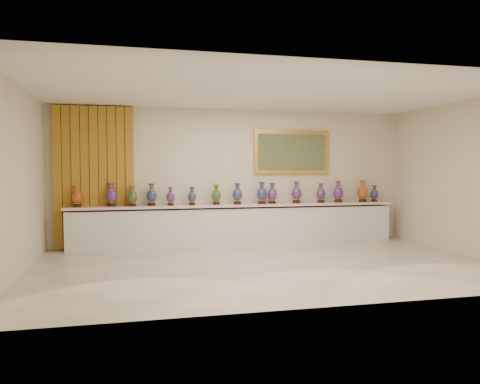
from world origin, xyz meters
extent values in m
plane|color=beige|center=(0.00, 0.00, 0.00)|extent=(8.00, 8.00, 0.00)
plane|color=beige|center=(0.00, 2.50, 1.50)|extent=(8.00, 0.00, 8.00)
plane|color=beige|center=(-4.00, 0.00, 1.50)|extent=(0.00, 5.00, 5.00)
plane|color=beige|center=(4.00, 0.00, 1.50)|extent=(0.00, 5.00, 5.00)
plane|color=white|center=(0.00, 0.00, 3.00)|extent=(8.00, 8.00, 0.00)
cube|color=#B17826|center=(-3.03, 2.44, 1.50)|extent=(1.64, 0.14, 2.95)
cube|color=gold|center=(1.32, 2.46, 2.06)|extent=(1.80, 0.06, 1.00)
cube|color=#1C3118|center=(1.32, 2.42, 2.06)|extent=(1.62, 0.02, 0.82)
cube|color=white|center=(0.00, 2.27, 0.41)|extent=(7.20, 0.42, 0.81)
cube|color=#FFD6D8|center=(0.00, 2.25, 0.88)|extent=(7.28, 0.48, 0.05)
cylinder|color=black|center=(-3.36, 2.26, 0.92)|extent=(0.16, 0.16, 0.04)
cone|color=gold|center=(-3.36, 2.26, 0.97)|extent=(0.14, 0.14, 0.03)
ellipsoid|color=maroon|center=(-3.36, 2.26, 1.10)|extent=(0.24, 0.24, 0.26)
cylinder|color=gold|center=(-3.36, 2.26, 1.21)|extent=(0.14, 0.14, 0.01)
cylinder|color=maroon|center=(-3.36, 2.26, 1.27)|extent=(0.08, 0.08, 0.09)
cone|color=maroon|center=(-3.36, 2.26, 1.33)|extent=(0.14, 0.14, 0.03)
cylinder|color=gold|center=(-3.36, 2.26, 1.35)|extent=(0.15, 0.15, 0.01)
cylinder|color=black|center=(-2.68, 2.29, 0.92)|extent=(0.17, 0.17, 0.05)
cone|color=gold|center=(-2.68, 2.29, 0.98)|extent=(0.15, 0.15, 0.03)
ellipsoid|color=#240A4B|center=(-2.68, 2.29, 1.12)|extent=(0.25, 0.25, 0.29)
cylinder|color=gold|center=(-2.68, 2.29, 1.24)|extent=(0.16, 0.16, 0.01)
cylinder|color=#240A4B|center=(-2.68, 2.29, 1.30)|extent=(0.09, 0.09, 0.10)
cone|color=#240A4B|center=(-2.68, 2.29, 1.37)|extent=(0.16, 0.16, 0.04)
cylinder|color=gold|center=(-2.68, 2.29, 1.39)|extent=(0.16, 0.16, 0.01)
cylinder|color=black|center=(-2.26, 2.24, 0.92)|extent=(0.15, 0.15, 0.04)
cone|color=gold|center=(-2.26, 2.24, 0.97)|extent=(0.13, 0.13, 0.03)
ellipsoid|color=black|center=(-2.26, 2.24, 1.09)|extent=(0.22, 0.22, 0.25)
cylinder|color=gold|center=(-2.26, 2.24, 1.19)|extent=(0.14, 0.14, 0.01)
cylinder|color=black|center=(-2.26, 2.24, 1.25)|extent=(0.08, 0.08, 0.09)
cone|color=black|center=(-2.26, 2.24, 1.31)|extent=(0.14, 0.14, 0.03)
cylinder|color=gold|center=(-2.26, 2.24, 1.33)|extent=(0.14, 0.14, 0.01)
cylinder|color=black|center=(-1.87, 2.28, 0.92)|extent=(0.17, 0.17, 0.05)
cone|color=gold|center=(-1.87, 2.28, 0.98)|extent=(0.15, 0.15, 0.03)
ellipsoid|color=#08133D|center=(-1.87, 2.28, 1.11)|extent=(0.26, 0.26, 0.28)
cylinder|color=gold|center=(-1.87, 2.28, 1.23)|extent=(0.15, 0.15, 0.01)
cylinder|color=#08133D|center=(-1.87, 2.28, 1.29)|extent=(0.09, 0.09, 0.10)
cone|color=#08133D|center=(-1.87, 2.28, 1.35)|extent=(0.15, 0.15, 0.04)
cylinder|color=gold|center=(-1.87, 2.28, 1.37)|extent=(0.16, 0.16, 0.01)
cylinder|color=black|center=(-1.47, 2.22, 0.92)|extent=(0.14, 0.14, 0.04)
cone|color=gold|center=(-1.47, 2.22, 0.96)|extent=(0.12, 0.12, 0.03)
ellipsoid|color=#240A4B|center=(-1.47, 2.22, 1.07)|extent=(0.21, 0.21, 0.23)
cylinder|color=gold|center=(-1.47, 2.22, 1.17)|extent=(0.13, 0.13, 0.01)
cylinder|color=#240A4B|center=(-1.47, 2.22, 1.22)|extent=(0.07, 0.07, 0.08)
cone|color=#240A4B|center=(-1.47, 2.22, 1.28)|extent=(0.13, 0.13, 0.03)
cylinder|color=gold|center=(-1.47, 2.22, 1.30)|extent=(0.13, 0.13, 0.01)
cylinder|color=black|center=(-1.01, 2.24, 0.92)|extent=(0.14, 0.14, 0.04)
cone|color=gold|center=(-1.01, 2.24, 0.96)|extent=(0.12, 0.12, 0.03)
ellipsoid|color=#08133D|center=(-1.01, 2.24, 1.07)|extent=(0.21, 0.21, 0.23)
cylinder|color=gold|center=(-1.01, 2.24, 1.17)|extent=(0.13, 0.13, 0.01)
cylinder|color=#08133D|center=(-1.01, 2.24, 1.22)|extent=(0.07, 0.07, 0.08)
cone|color=#08133D|center=(-1.01, 2.24, 1.28)|extent=(0.13, 0.13, 0.03)
cylinder|color=gold|center=(-1.01, 2.24, 1.29)|extent=(0.13, 0.13, 0.01)
cylinder|color=black|center=(-0.48, 2.27, 0.92)|extent=(0.16, 0.16, 0.04)
cone|color=gold|center=(-0.48, 2.27, 0.97)|extent=(0.14, 0.14, 0.03)
ellipsoid|color=black|center=(-0.48, 2.27, 1.09)|extent=(0.23, 0.23, 0.25)
cylinder|color=gold|center=(-0.48, 2.27, 1.20)|extent=(0.14, 0.14, 0.01)
cylinder|color=black|center=(-0.48, 2.27, 1.25)|extent=(0.08, 0.08, 0.09)
cone|color=black|center=(-0.48, 2.27, 1.32)|extent=(0.14, 0.14, 0.03)
cylinder|color=gold|center=(-0.48, 2.27, 1.33)|extent=(0.14, 0.14, 0.01)
cylinder|color=black|center=(-0.01, 2.25, 0.92)|extent=(0.17, 0.17, 0.05)
cone|color=gold|center=(-0.01, 2.25, 0.97)|extent=(0.15, 0.15, 0.03)
ellipsoid|color=#08133D|center=(-0.01, 2.25, 1.10)|extent=(0.27, 0.27, 0.27)
cylinder|color=gold|center=(-0.01, 2.25, 1.22)|extent=(0.15, 0.15, 0.01)
cylinder|color=#08133D|center=(-0.01, 2.25, 1.28)|extent=(0.09, 0.09, 0.10)
cone|color=#08133D|center=(-0.01, 2.25, 1.35)|extent=(0.15, 0.15, 0.04)
cylinder|color=gold|center=(-0.01, 2.25, 1.37)|extent=(0.15, 0.15, 0.01)
cylinder|color=black|center=(0.54, 2.23, 0.92)|extent=(0.17, 0.17, 0.05)
cone|color=gold|center=(0.54, 2.23, 0.98)|extent=(0.15, 0.15, 0.03)
ellipsoid|color=#08133D|center=(0.54, 2.23, 1.11)|extent=(0.26, 0.26, 0.29)
cylinder|color=gold|center=(0.54, 2.23, 1.24)|extent=(0.16, 0.16, 0.01)
cylinder|color=#08133D|center=(0.54, 2.23, 1.30)|extent=(0.09, 0.09, 0.10)
cone|color=#08133D|center=(0.54, 2.23, 1.37)|extent=(0.16, 0.16, 0.04)
cylinder|color=gold|center=(0.54, 2.23, 1.39)|extent=(0.16, 0.16, 0.01)
cylinder|color=black|center=(0.79, 2.23, 0.92)|extent=(0.16, 0.16, 0.05)
cone|color=gold|center=(0.79, 2.23, 0.97)|extent=(0.14, 0.14, 0.03)
ellipsoid|color=#240A4B|center=(0.79, 2.23, 1.10)|extent=(0.24, 0.24, 0.27)
cylinder|color=gold|center=(0.79, 2.23, 1.22)|extent=(0.15, 0.15, 0.01)
cylinder|color=#240A4B|center=(0.79, 2.23, 1.28)|extent=(0.09, 0.09, 0.10)
cone|color=#240A4B|center=(0.79, 2.23, 1.34)|extent=(0.15, 0.15, 0.04)
cylinder|color=gold|center=(0.79, 2.23, 1.36)|extent=(0.15, 0.15, 0.01)
cylinder|color=black|center=(1.37, 2.26, 0.92)|extent=(0.18, 0.18, 0.05)
cone|color=gold|center=(1.37, 2.26, 0.98)|extent=(0.15, 0.15, 0.03)
ellipsoid|color=#240A4B|center=(1.37, 2.26, 1.12)|extent=(0.24, 0.24, 0.29)
cylinder|color=gold|center=(1.37, 2.26, 1.24)|extent=(0.16, 0.16, 0.01)
cylinder|color=#240A4B|center=(1.37, 2.26, 1.30)|extent=(0.09, 0.09, 0.10)
cone|color=#240A4B|center=(1.37, 2.26, 1.38)|extent=(0.16, 0.16, 0.04)
cylinder|color=gold|center=(1.37, 2.26, 1.39)|extent=(0.16, 0.16, 0.01)
cylinder|color=black|center=(1.96, 2.27, 0.92)|extent=(0.16, 0.16, 0.04)
cone|color=gold|center=(1.96, 2.27, 0.97)|extent=(0.14, 0.14, 0.03)
ellipsoid|color=#240A4B|center=(1.96, 2.27, 1.10)|extent=(0.23, 0.23, 0.26)
cylinder|color=gold|center=(1.96, 2.27, 1.21)|extent=(0.14, 0.14, 0.01)
cylinder|color=#240A4B|center=(1.96, 2.27, 1.26)|extent=(0.08, 0.08, 0.09)
cone|color=#240A4B|center=(1.96, 2.27, 1.33)|extent=(0.14, 0.14, 0.03)
cylinder|color=gold|center=(1.96, 2.27, 1.35)|extent=(0.15, 0.15, 0.01)
cylinder|color=black|center=(2.38, 2.24, 0.93)|extent=(0.18, 0.18, 0.05)
cone|color=gold|center=(2.38, 2.24, 0.98)|extent=(0.16, 0.16, 0.03)
ellipsoid|color=#240A4B|center=(2.38, 2.24, 1.12)|extent=(0.24, 0.24, 0.29)
cylinder|color=gold|center=(2.38, 2.24, 1.24)|extent=(0.16, 0.16, 0.01)
cylinder|color=#240A4B|center=(2.38, 2.24, 1.31)|extent=(0.09, 0.09, 0.11)
cone|color=#240A4B|center=(2.38, 2.24, 1.38)|extent=(0.16, 0.16, 0.04)
cylinder|color=gold|center=(2.38, 2.24, 1.40)|extent=(0.17, 0.17, 0.01)
cylinder|color=black|center=(2.99, 2.23, 0.93)|extent=(0.18, 0.18, 0.05)
cone|color=gold|center=(2.99, 2.23, 0.98)|extent=(0.16, 0.16, 0.03)
ellipsoid|color=maroon|center=(2.99, 2.23, 1.12)|extent=(0.29, 0.29, 0.30)
cylinder|color=gold|center=(2.99, 2.23, 1.25)|extent=(0.16, 0.16, 0.01)
cylinder|color=maroon|center=(2.99, 2.23, 1.32)|extent=(0.10, 0.10, 0.11)
cone|color=maroon|center=(2.99, 2.23, 1.39)|extent=(0.16, 0.16, 0.04)
cylinder|color=gold|center=(2.99, 2.23, 1.41)|extent=(0.17, 0.17, 0.01)
cylinder|color=black|center=(3.32, 2.27, 0.92)|extent=(0.14, 0.14, 0.04)
cone|color=gold|center=(3.32, 2.27, 0.96)|extent=(0.12, 0.12, 0.03)
ellipsoid|color=#08133D|center=(3.32, 2.27, 1.07)|extent=(0.22, 0.22, 0.23)
cylinder|color=gold|center=(3.32, 2.27, 1.17)|extent=(0.12, 0.12, 0.01)
cylinder|color=#08133D|center=(3.32, 2.27, 1.22)|extent=(0.07, 0.07, 0.08)
cone|color=#08133D|center=(3.32, 2.27, 1.27)|extent=(0.12, 0.12, 0.03)
cylinder|color=gold|center=(3.32, 2.27, 1.29)|extent=(0.13, 0.13, 0.01)
cube|color=white|center=(-1.55, 2.13, 0.90)|extent=(0.10, 0.06, 0.00)
camera|label=1|loc=(-2.32, -7.73, 1.71)|focal=35.00mm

